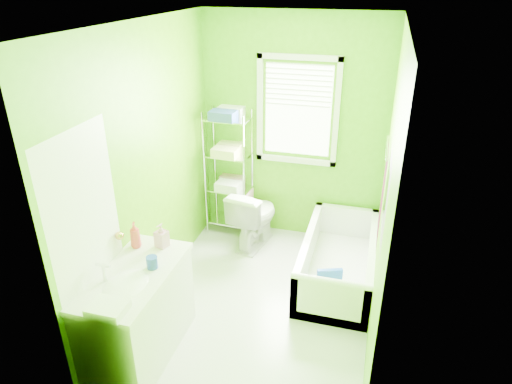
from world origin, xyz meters
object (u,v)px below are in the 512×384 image
(bathtub, at_px, (337,266))
(wire_shelf_unit, at_px, (230,160))
(toilet, at_px, (254,217))
(vanity, at_px, (138,312))

(bathtub, xyz_separation_m, wire_shelf_unit, (-1.39, 0.68, 0.79))
(bathtub, distance_m, wire_shelf_unit, 1.74)
(toilet, distance_m, wire_shelf_unit, 0.73)
(toilet, bearing_deg, wire_shelf_unit, -22.34)
(bathtub, relative_size, toilet, 2.12)
(wire_shelf_unit, bearing_deg, bathtub, -26.11)
(vanity, bearing_deg, bathtub, 45.07)
(toilet, height_order, wire_shelf_unit, wire_shelf_unit)
(bathtub, height_order, vanity, vanity)
(toilet, bearing_deg, vanity, 88.08)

